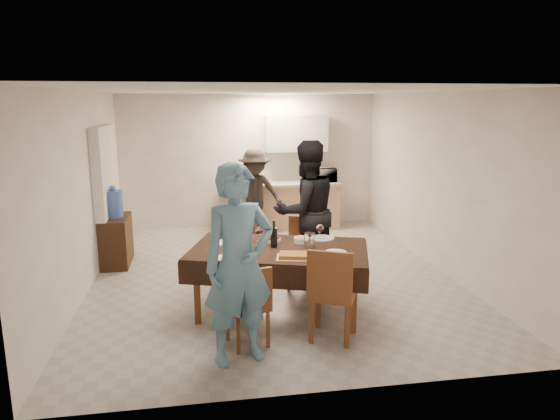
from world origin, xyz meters
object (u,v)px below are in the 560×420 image
(dining_table, at_px, (279,251))
(console, at_px, (116,241))
(person_far, at_px, (306,211))
(person_near, at_px, (239,265))
(water_pitcher, at_px, (309,240))
(person_kitchen, at_px, (255,193))
(savoury_tart, at_px, (293,256))
(microwave, at_px, (323,175))
(wine_bottle, at_px, (274,234))
(water_jug, at_px, (114,204))

(dining_table, xyz_separation_m, console, (-2.18, 2.16, -0.38))
(person_far, bearing_deg, person_near, 45.45)
(water_pitcher, xyz_separation_m, person_kitchen, (-0.23, 3.55, -0.07))
(water_pitcher, distance_m, person_far, 1.12)
(savoury_tart, xyz_separation_m, microwave, (1.42, 4.33, 0.23))
(wine_bottle, bearing_deg, dining_table, -45.00)
(console, xyz_separation_m, water_jug, (0.00, 0.00, 0.58))
(wine_bottle, relative_size, microwave, 0.66)
(dining_table, height_order, person_far, person_far)
(savoury_tart, relative_size, person_far, 0.19)
(person_near, bearing_deg, wine_bottle, 47.78)
(person_near, bearing_deg, savoury_tart, 28.09)
(dining_table, distance_m, console, 3.09)
(savoury_tart, height_order, microwave, microwave)
(console, distance_m, microwave, 4.16)
(person_far, bearing_deg, water_pitcher, 62.79)
(water_jug, relative_size, water_pitcher, 2.25)
(console, distance_m, wine_bottle, 3.05)
(person_far, distance_m, person_kitchen, 2.49)
(console, height_order, person_near, person_near)
(water_jug, bearing_deg, console, 0.00)
(person_near, xyz_separation_m, person_kitchen, (0.67, 4.55, -0.16))
(wine_bottle, xyz_separation_m, water_pitcher, (0.40, -0.10, -0.07))
(console, xyz_separation_m, person_kitchen, (2.30, 1.33, 0.43))
(wine_bottle, xyz_separation_m, person_far, (0.60, 1.00, 0.02))
(water_jug, height_order, savoury_tart, water_jug)
(dining_table, height_order, water_pitcher, water_pitcher)
(person_far, bearing_deg, person_kitchen, -97.00)
(water_pitcher, distance_m, person_kitchen, 3.56)
(dining_table, bearing_deg, person_far, 79.55)
(person_near, bearing_deg, dining_table, 44.58)
(wine_bottle, height_order, person_near, person_near)
(wine_bottle, height_order, water_pitcher, wine_bottle)
(console, height_order, person_kitchen, person_kitchen)
(dining_table, xyz_separation_m, wine_bottle, (-0.05, 0.05, 0.20))
(water_pitcher, relative_size, microwave, 0.37)
(person_far, xyz_separation_m, person_kitchen, (-0.43, 2.45, -0.17))
(water_jug, bearing_deg, savoury_tart, -48.18)
(console, distance_m, person_near, 3.65)
(dining_table, distance_m, person_near, 1.20)
(dining_table, relative_size, microwave, 4.67)
(wine_bottle, bearing_deg, microwave, 68.00)
(wine_bottle, height_order, person_kitchen, person_kitchen)
(console, distance_m, water_jug, 0.58)
(water_pitcher, distance_m, savoury_tart, 0.42)
(microwave, height_order, person_near, person_near)
(water_jug, xyz_separation_m, water_pitcher, (2.53, -2.21, -0.07))
(console, relative_size, water_pitcher, 4.44)
(dining_table, relative_size, water_pitcher, 12.58)
(water_jug, height_order, person_near, person_near)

